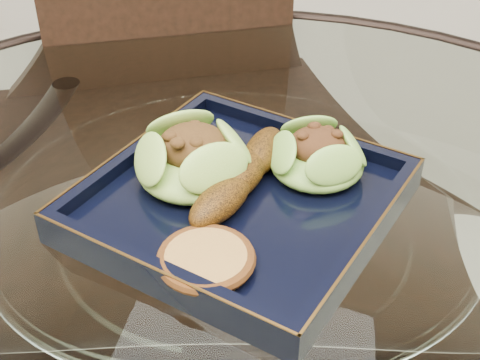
# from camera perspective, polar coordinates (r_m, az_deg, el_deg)

# --- Properties ---
(dining_chair) EXTENTS (0.51, 0.51, 0.91)m
(dining_chair) POSITION_cam_1_polar(r_m,az_deg,el_deg) (1.07, -4.33, -2.41)
(dining_chair) COLOR #311A10
(dining_chair) RESTS_ON ground
(navy_plate) EXTENTS (0.35, 0.35, 0.02)m
(navy_plate) POSITION_cam_1_polar(r_m,az_deg,el_deg) (0.65, 0.00, -2.13)
(navy_plate) COLOR black
(navy_plate) RESTS_ON dining_table
(lettuce_wrap_left) EXTENTS (0.13, 0.13, 0.04)m
(lettuce_wrap_left) POSITION_cam_1_polar(r_m,az_deg,el_deg) (0.66, -3.98, 1.57)
(lettuce_wrap_left) COLOR olive
(lettuce_wrap_left) RESTS_ON navy_plate
(lettuce_wrap_right) EXTENTS (0.09, 0.09, 0.03)m
(lettuce_wrap_right) POSITION_cam_1_polar(r_m,az_deg,el_deg) (0.67, 6.59, 1.85)
(lettuce_wrap_right) COLOR #5B9B2D
(lettuce_wrap_right) RESTS_ON navy_plate
(roasted_plantain) EXTENTS (0.08, 0.17, 0.03)m
(roasted_plantain) POSITION_cam_1_polar(r_m,az_deg,el_deg) (0.65, 0.22, 0.44)
(roasted_plantain) COLOR #583209
(roasted_plantain) RESTS_ON navy_plate
(crumb_patty) EXTENTS (0.08, 0.08, 0.01)m
(crumb_patty) POSITION_cam_1_polar(r_m,az_deg,el_deg) (0.57, -2.91, -6.88)
(crumb_patty) COLOR #BA8B3E
(crumb_patty) RESTS_ON navy_plate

